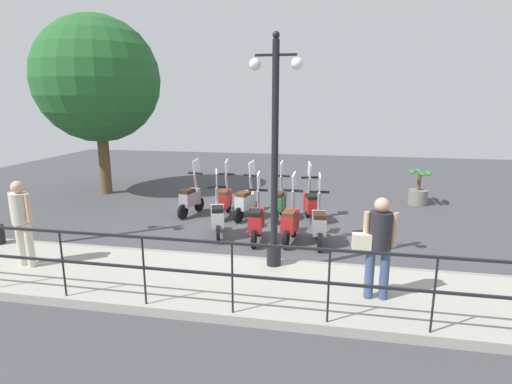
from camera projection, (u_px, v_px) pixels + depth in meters
ground_plane at (274, 230)px, 9.77m from camera, size 28.00×28.00×0.00m
promenade_walkway at (248, 285)px, 6.74m from camera, size 2.20×20.00×0.15m
fence_railing at (232, 264)px, 5.55m from camera, size 0.04×16.03×1.07m
lamp_post_near at (275, 169)px, 6.98m from camera, size 0.26×0.90×4.06m
pedestrian_with_bag at (378, 241)px, 5.93m from camera, size 0.33×0.65×1.59m
pedestrian_distant at (21, 217)px, 7.12m from camera, size 0.37×0.48×1.59m
tree_large at (97, 80)px, 12.83m from camera, size 3.99×3.99×5.75m
potted_palm at (418, 190)px, 12.11m from camera, size 1.06×0.66×1.05m
scooter_near_0 at (319, 224)px, 8.72m from camera, size 1.23×0.44×1.54m
scooter_near_1 at (290, 222)px, 8.86m from camera, size 1.23×0.44×1.54m
scooter_near_2 at (256, 221)px, 8.91m from camera, size 1.23×0.44×1.54m
scooter_near_3 at (217, 217)px, 9.22m from camera, size 1.20×0.55×1.54m
scooter_far_0 at (311, 204)px, 10.36m from camera, size 1.21×0.52×1.54m
scooter_far_1 at (279, 202)px, 10.59m from camera, size 1.23×0.44×1.54m
scooter_far_2 at (246, 201)px, 10.64m from camera, size 1.20×0.54×1.54m
scooter_far_3 at (224, 199)px, 10.83m from camera, size 1.23×0.44×1.54m
scooter_far_4 at (191, 198)px, 10.97m from camera, size 1.22×0.50×1.54m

